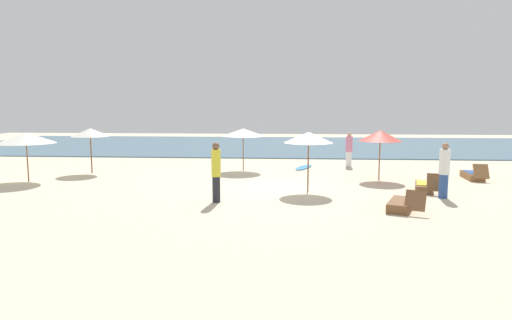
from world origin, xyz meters
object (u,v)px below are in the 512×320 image
at_px(umbrella_1, 243,132).
at_px(umbrella_4, 380,136).
at_px(person_0, 444,170).
at_px(umbrella_0, 90,132).
at_px(umbrella_3, 309,138).
at_px(lounger_2, 402,205).
at_px(person_1, 349,149).
at_px(person_2, 216,171).
at_px(lounger_0, 425,187).
at_px(umbrella_5, 26,138).
at_px(surfboard, 304,167).
at_px(lounger_1, 473,175).

height_order(umbrella_1, umbrella_4, umbrella_4).
bearing_deg(person_0, umbrella_0, 162.66).
height_order(umbrella_3, lounger_2, umbrella_3).
distance_m(lounger_2, person_1, 9.40).
bearing_deg(lounger_2, umbrella_4, 85.85).
bearing_deg(person_2, lounger_0, 17.49).
bearing_deg(person_0, lounger_2, -134.67).
xyz_separation_m(umbrella_1, person_1, (5.23, 1.78, -0.96)).
distance_m(umbrella_0, umbrella_5, 2.91).
distance_m(umbrella_5, person_0, 16.04).
xyz_separation_m(lounger_0, surfboard, (-4.22, 5.70, -0.14)).
relative_size(umbrella_1, umbrella_3, 0.95).
distance_m(umbrella_0, umbrella_4, 12.88).
bearing_deg(lounger_0, person_0, -77.54).
bearing_deg(lounger_2, surfboard, 106.84).
xyz_separation_m(lounger_2, person_2, (-5.77, 0.70, 0.85)).
bearing_deg(umbrella_1, lounger_1, -10.04).
height_order(umbrella_5, person_1, umbrella_5).
relative_size(lounger_0, lounger_2, 0.97).
height_order(umbrella_1, lounger_1, umbrella_1).
bearing_deg(umbrella_3, lounger_1, 24.27).
bearing_deg(umbrella_0, umbrella_3, -20.85).
distance_m(umbrella_4, lounger_2, 5.66).
bearing_deg(person_0, lounger_1, 56.98).
xyz_separation_m(lounger_1, lounger_2, (-4.41, -5.82, -0.01)).
bearing_deg(person_1, surfboard, -164.10).
distance_m(lounger_1, person_0, 4.79).
height_order(umbrella_1, umbrella_3, umbrella_3).
bearing_deg(umbrella_4, lounger_1, 6.17).
bearing_deg(person_2, surfboard, 68.66).
bearing_deg(umbrella_1, person_0, -37.75).
distance_m(umbrella_3, umbrella_5, 11.41).
distance_m(umbrella_0, lounger_2, 14.07).
bearing_deg(lounger_1, surfboard, 157.71).
relative_size(umbrella_3, umbrella_4, 1.04).
xyz_separation_m(umbrella_4, lounger_2, (-0.39, -5.39, -1.70)).
height_order(umbrella_3, umbrella_5, umbrella_3).
relative_size(umbrella_5, person_1, 1.31).
xyz_separation_m(umbrella_1, person_2, (-0.21, -6.89, -0.81)).
bearing_deg(umbrella_3, umbrella_5, 173.53).
height_order(umbrella_4, lounger_0, umbrella_4).
bearing_deg(surfboard, umbrella_1, -158.97).
distance_m(umbrella_0, umbrella_1, 7.01).
relative_size(umbrella_0, umbrella_3, 0.95).
distance_m(lounger_1, person_1, 5.97).
bearing_deg(person_1, lounger_1, -36.76).
xyz_separation_m(umbrella_3, person_2, (-3.06, -1.91, -0.97)).
bearing_deg(person_1, umbrella_5, -158.25).
height_order(umbrella_3, lounger_1, umbrella_3).
relative_size(lounger_2, surfboard, 0.84).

